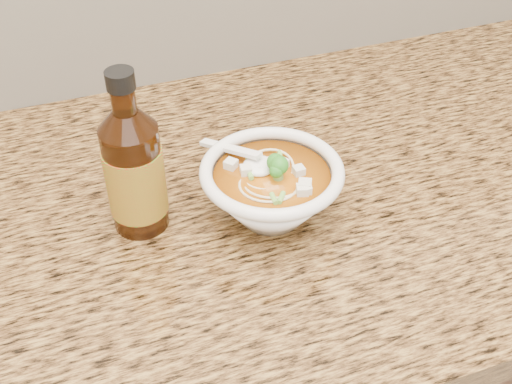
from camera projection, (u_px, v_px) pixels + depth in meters
name	position (u px, v px, depth m)	size (l,w,h in m)	color
counter_slab	(159.00, 222.00, 0.82)	(4.00, 0.68, 0.04)	olive
soup_bowl	(271.00, 191.00, 0.78)	(0.17, 0.18, 0.10)	white
hot_sauce_bottle	(134.00, 172.00, 0.74)	(0.07, 0.07, 0.21)	#371807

